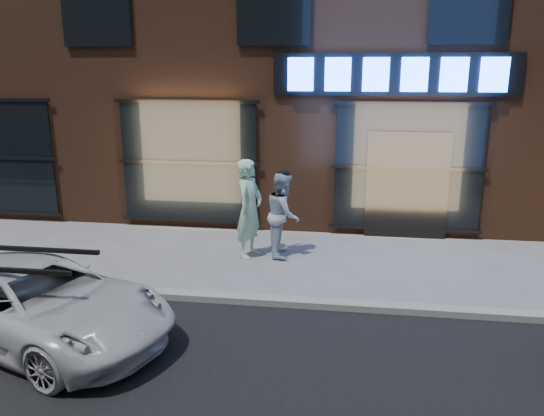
{
  "coord_description": "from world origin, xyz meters",
  "views": [
    {
      "loc": [
        -1.35,
        -7.89,
        3.78
      ],
      "look_at": [
        -2.7,
        1.6,
        1.2
      ],
      "focal_mm": 35.0,
      "sensor_mm": 36.0,
      "label": 1
    }
  ],
  "objects": [
    {
      "name": "curb",
      "position": [
        0.0,
        0.0,
        0.06
      ],
      "size": [
        60.0,
        0.25,
        0.12
      ],
      "primitive_type": "cube",
      "color": "gray",
      "rests_on": "ground"
    },
    {
      "name": "ground",
      "position": [
        0.0,
        0.0,
        0.0
      ],
      "size": [
        90.0,
        90.0,
        0.0
      ],
      "primitive_type": "plane",
      "color": "slate",
      "rests_on": "ground"
    },
    {
      "name": "white_suv",
      "position": [
        -5.6,
        -1.57,
        0.57
      ],
      "size": [
        4.53,
        3.18,
        1.15
      ],
      "primitive_type": "imported",
      "rotation": [
        0.0,
        0.0,
        1.23
      ],
      "color": "silver",
      "rests_on": "ground"
    },
    {
      "name": "storefront_building",
      "position": [
        -0.0,
        7.99,
        5.15
      ],
      "size": [
        30.2,
        8.28,
        10.3
      ],
      "color": "#54301E",
      "rests_on": "ground"
    },
    {
      "name": "man_cap",
      "position": [
        -2.58,
        2.38,
        0.86
      ],
      "size": [
        0.73,
        0.9,
        1.73
      ],
      "primitive_type": "imported",
      "rotation": [
        0.0,
        0.0,
        1.67
      ],
      "color": "silver",
      "rests_on": "ground"
    },
    {
      "name": "man_bowtie",
      "position": [
        -3.25,
        2.22,
        1.0
      ],
      "size": [
        0.68,
        0.84,
        2.01
      ],
      "primitive_type": "imported",
      "rotation": [
        0.0,
        0.0,
        1.26
      ],
      "color": "#BFFBC9",
      "rests_on": "ground"
    }
  ]
}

